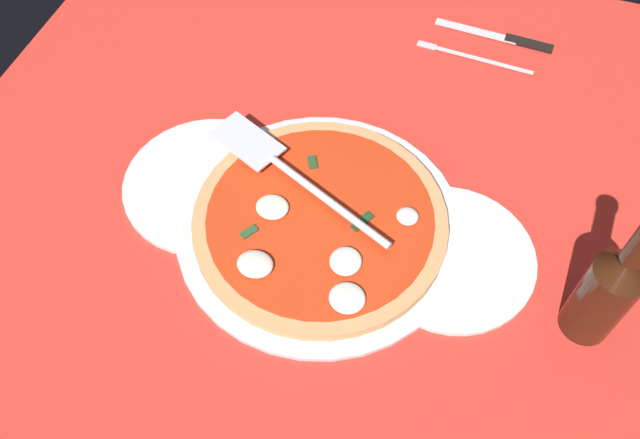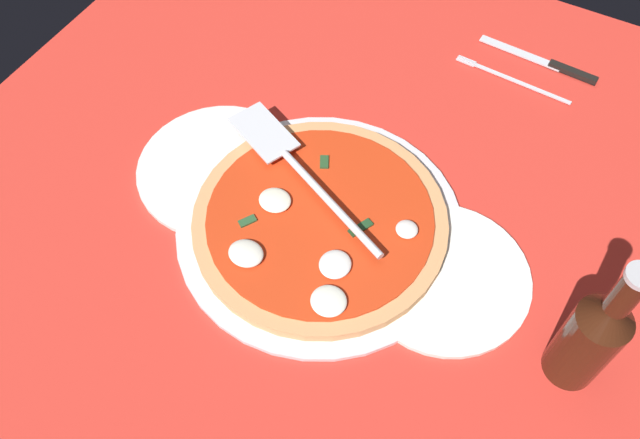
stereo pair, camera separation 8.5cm
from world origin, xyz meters
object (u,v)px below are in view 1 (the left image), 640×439
(dinner_plate_right, at_px, (208,184))
(beer_bottle, at_px, (607,291))
(place_setting_near, at_px, (489,49))
(pizza, at_px, (320,222))
(dinner_plate_left, at_px, (450,257))
(pizza_server, at_px, (291,173))

(dinner_plate_right, distance_m, beer_bottle, 0.51)
(place_setting_near, bearing_deg, pizza, 73.25)
(dinner_plate_right, xyz_separation_m, place_setting_near, (-0.31, -0.38, -0.00))
(dinner_plate_left, relative_size, beer_bottle, 0.98)
(dinner_plate_left, distance_m, pizza, 0.17)
(pizza, distance_m, place_setting_near, 0.43)
(dinner_plate_right, relative_size, pizza_server, 0.80)
(place_setting_near, relative_size, beer_bottle, 0.98)
(pizza, relative_size, pizza_server, 1.15)
(pizza, bearing_deg, beer_bottle, 175.00)
(pizza_server, height_order, place_setting_near, pizza_server)
(dinner_plate_left, height_order, dinner_plate_right, same)
(pizza, height_order, pizza_server, pizza_server)
(pizza, xyz_separation_m, beer_bottle, (-0.34, 0.03, 0.07))
(dinner_plate_left, xyz_separation_m, place_setting_near, (0.02, -0.39, -0.00))
(dinner_plate_left, distance_m, place_setting_near, 0.39)
(place_setting_near, distance_m, beer_bottle, 0.48)
(dinner_plate_left, relative_size, pizza, 0.65)
(pizza, bearing_deg, pizza_server, -39.63)
(pizza, bearing_deg, place_setting_near, -110.15)
(dinner_plate_left, bearing_deg, pizza, 3.15)
(dinner_plate_left, height_order, place_setting_near, place_setting_near)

